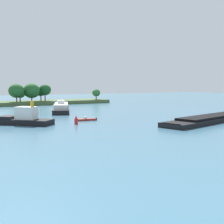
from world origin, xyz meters
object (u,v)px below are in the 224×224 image
Objects in this scene: tugboat at (24,119)px; white_riverboat at (61,108)px; small_motorboat at (87,119)px; channel_buoy_red at (76,120)px.

tugboat is 28.55m from white_riverboat.
small_motorboat is at bearing -2.41° from tugboat.
small_motorboat is 0.43× the size of tugboat.
white_riverboat is (17.32, 22.69, -0.02)m from tugboat.
tugboat is 0.54× the size of white_riverboat.
channel_buoy_red reaches higher than small_motorboat.
white_riverboat is at bearing 52.64° from tugboat.
tugboat is 5.85× the size of channel_buoy_red.
white_riverboat is 10.77× the size of channel_buoy_red.
small_motorboat is 23.52m from white_riverboat.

